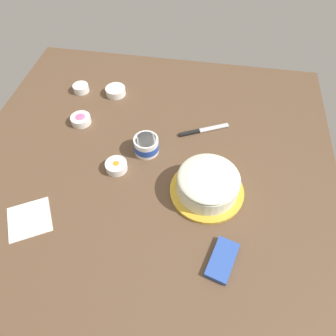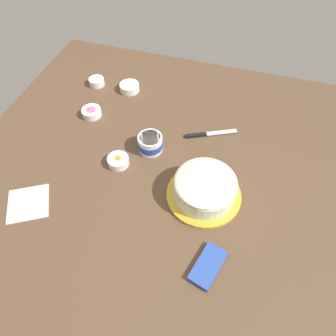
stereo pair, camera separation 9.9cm
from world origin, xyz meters
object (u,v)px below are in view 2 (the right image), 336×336
at_px(frosted_cake, 205,188).
at_px(paper_napkin, 28,203).
at_px(sprinkle_bowl_rainbow, 130,87).
at_px(sprinkle_bowl_orange, 118,161).
at_px(sprinkle_bowl_pink, 92,112).
at_px(frosting_tub, 150,143).
at_px(sprinkle_bowl_yellow, 97,81).
at_px(candy_box_lower, 208,266).
at_px(spreading_knife, 206,134).

height_order(frosted_cake, paper_napkin, frosted_cake).
distance_m(sprinkle_bowl_rainbow, paper_napkin, 0.75).
bearing_deg(sprinkle_bowl_orange, sprinkle_bowl_pink, -135.42).
height_order(frosting_tub, sprinkle_bowl_rainbow, frosting_tub).
distance_m(frosting_tub, sprinkle_bowl_pink, 0.36).
distance_m(sprinkle_bowl_yellow, paper_napkin, 0.74).
bearing_deg(sprinkle_bowl_yellow, candy_box_lower, 44.36).
height_order(frosting_tub, sprinkle_bowl_pink, frosting_tub).
xyz_separation_m(frosting_tub, sprinkle_bowl_yellow, (-0.34, -0.41, -0.02)).
height_order(frosted_cake, sprinkle_bowl_yellow, frosted_cake).
bearing_deg(sprinkle_bowl_orange, sprinkle_bowl_rainbow, -164.19).
xyz_separation_m(spreading_knife, sprinkle_bowl_rainbow, (-0.20, -0.44, 0.01)).
relative_size(frosting_tub, paper_napkin, 0.71).
relative_size(frosted_cake, sprinkle_bowl_yellow, 3.68).
bearing_deg(candy_box_lower, spreading_knife, -151.22).
xyz_separation_m(sprinkle_bowl_pink, candy_box_lower, (0.56, 0.68, -0.01)).
height_order(frosted_cake, spreading_knife, frosted_cake).
distance_m(sprinkle_bowl_orange, paper_napkin, 0.38).
bearing_deg(sprinkle_bowl_rainbow, frosting_tub, 33.69).
relative_size(sprinkle_bowl_pink, candy_box_lower, 0.62).
relative_size(candy_box_lower, paper_napkin, 0.98).
xyz_separation_m(frosted_cake, spreading_knife, (-0.32, -0.06, -0.05)).
bearing_deg(sprinkle_bowl_pink, sprinkle_bowl_orange, 44.58).
xyz_separation_m(frosting_tub, sprinkle_bowl_rainbow, (-0.35, -0.23, -0.02)).
relative_size(frosted_cake, paper_napkin, 1.91).
relative_size(spreading_knife, sprinkle_bowl_pink, 2.42).
bearing_deg(frosting_tub, spreading_knife, 125.69).
relative_size(sprinkle_bowl_rainbow, candy_box_lower, 0.67).
relative_size(spreading_knife, paper_napkin, 1.47).
bearing_deg(candy_box_lower, paper_napkin, -77.58).
distance_m(frosting_tub, candy_box_lower, 0.56).
bearing_deg(sprinkle_bowl_orange, spreading_knife, 130.56).
bearing_deg(frosted_cake, sprinkle_bowl_pink, -115.50).
distance_m(frosting_tub, sprinkle_bowl_yellow, 0.54).
distance_m(sprinkle_bowl_yellow, sprinkle_bowl_rainbow, 0.18).
bearing_deg(spreading_knife, paper_napkin, -45.87).
bearing_deg(sprinkle_bowl_orange, frosting_tub, 138.88).
relative_size(frosting_tub, candy_box_lower, 0.72).
bearing_deg(spreading_knife, sprinkle_bowl_yellow, -106.94).
bearing_deg(paper_napkin, sprinkle_bowl_pink, 178.02).
bearing_deg(frosting_tub, sprinkle_bowl_yellow, -129.73).
distance_m(frosted_cake, paper_napkin, 0.67).
height_order(sprinkle_bowl_orange, candy_box_lower, sprinkle_bowl_orange).
bearing_deg(sprinkle_bowl_rainbow, frosted_cake, 44.39).
bearing_deg(sprinkle_bowl_pink, spreading_knife, 93.13).
height_order(spreading_knife, sprinkle_bowl_orange, sprinkle_bowl_orange).
relative_size(sprinkle_bowl_pink, sprinkle_bowl_rainbow, 0.92).
xyz_separation_m(sprinkle_bowl_pink, paper_napkin, (0.52, -0.02, -0.02)).
height_order(sprinkle_bowl_yellow, candy_box_lower, sprinkle_bowl_yellow).
height_order(sprinkle_bowl_orange, paper_napkin, sprinkle_bowl_orange).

